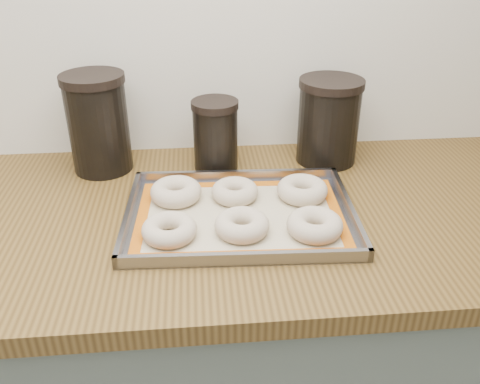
{
  "coord_description": "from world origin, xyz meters",
  "views": [
    {
      "loc": [
        -0.13,
        0.76,
        1.45
      ],
      "look_at": [
        -0.05,
        1.64,
        0.96
      ],
      "focal_mm": 38.0,
      "sensor_mm": 36.0,
      "label": 1
    }
  ],
  "objects": [
    {
      "name": "countertop",
      "position": [
        0.0,
        1.68,
        0.88
      ],
      "size": [
        3.06,
        0.68,
        0.04
      ],
      "primitive_type": "cube",
      "color": "brown",
      "rests_on": "cabinet"
    },
    {
      "name": "cabinet",
      "position": [
        0.0,
        1.68,
        0.43
      ],
      "size": [
        3.0,
        0.65,
        0.86
      ],
      "primitive_type": "cube",
      "color": "#5A6558",
      "rests_on": "floor"
    },
    {
      "name": "baking_tray",
      "position": [
        -0.05,
        1.64,
        0.91
      ],
      "size": [
        0.47,
        0.35,
        0.03
      ],
      "rotation": [
        0.0,
        0.0,
        -0.04
      ],
      "color": "gray",
      "rests_on": "countertop"
    },
    {
      "name": "bagel_back_left",
      "position": [
        -0.18,
        1.72,
        0.92
      ],
      "size": [
        0.14,
        0.14,
        0.04
      ],
      "primitive_type": "torus",
      "rotation": [
        0.0,
        0.0,
        -0.37
      ],
      "color": "beige",
      "rests_on": "baking_mat"
    },
    {
      "name": "bagel_back_right",
      "position": [
        0.09,
        1.7,
        0.92
      ],
      "size": [
        0.14,
        0.14,
        0.04
      ],
      "primitive_type": "torus",
      "rotation": [
        0.0,
        0.0,
        -0.33
      ],
      "color": "beige",
      "rests_on": "baking_mat"
    },
    {
      "name": "bagel_front_left",
      "position": [
        -0.19,
        1.57,
        0.92
      ],
      "size": [
        0.13,
        0.13,
        0.04
      ],
      "primitive_type": "torus",
      "rotation": [
        0.0,
        0.0,
        -0.22
      ],
      "color": "beige",
      "rests_on": "baking_mat"
    },
    {
      "name": "canister_mid",
      "position": [
        -0.09,
        1.87,
        0.99
      ],
      "size": [
        0.11,
        0.11,
        0.17
      ],
      "color": "black",
      "rests_on": "countertop"
    },
    {
      "name": "bagel_front_right",
      "position": [
        0.08,
        1.56,
        0.92
      ],
      "size": [
        0.12,
        0.12,
        0.04
      ],
      "primitive_type": "torus",
      "rotation": [
        0.0,
        0.0,
        -0.15
      ],
      "color": "beige",
      "rests_on": "baking_mat"
    },
    {
      "name": "bagel_back_mid",
      "position": [
        -0.06,
        1.71,
        0.92
      ],
      "size": [
        0.13,
        0.13,
        0.04
      ],
      "primitive_type": "torus",
      "rotation": [
        0.0,
        0.0,
        -0.36
      ],
      "color": "beige",
      "rests_on": "baking_mat"
    },
    {
      "name": "canister_left",
      "position": [
        -0.36,
        1.9,
        1.02
      ],
      "size": [
        0.15,
        0.15,
        0.23
      ],
      "color": "black",
      "rests_on": "countertop"
    },
    {
      "name": "canister_right",
      "position": [
        0.19,
        1.89,
        1.0
      ],
      "size": [
        0.15,
        0.15,
        0.21
      ],
      "color": "black",
      "rests_on": "countertop"
    },
    {
      "name": "bagel_front_mid",
      "position": [
        -0.06,
        1.58,
        0.92
      ],
      "size": [
        0.14,
        0.14,
        0.04
      ],
      "primitive_type": "torus",
      "rotation": [
        0.0,
        0.0,
        -0.35
      ],
      "color": "beige",
      "rests_on": "baking_mat"
    },
    {
      "name": "baking_mat",
      "position": [
        -0.05,
        1.64,
        0.9
      ],
      "size": [
        0.43,
        0.31,
        0.0
      ],
      "rotation": [
        0.0,
        0.0,
        -0.04
      ],
      "color": "#C6B793",
      "rests_on": "baking_tray"
    }
  ]
}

